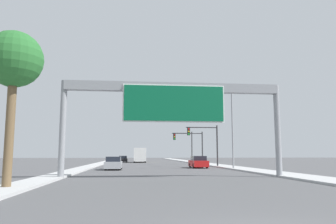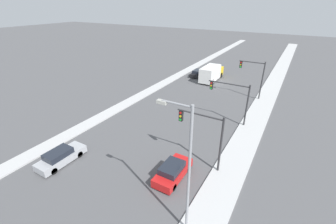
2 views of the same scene
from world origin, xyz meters
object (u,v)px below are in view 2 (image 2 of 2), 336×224
(car_near_right, at_px, (173,171))
(car_mid_center, at_px, (198,73))
(street_lamp_right, at_px, (186,166))
(car_far_left, at_px, (61,157))
(traffic_light_near_intersection, at_px, (206,132))
(truck_box_primary, at_px, (211,73))
(traffic_light_far_intersection, at_px, (255,74))
(traffic_light_mid_block, at_px, (233,96))

(car_near_right, height_order, car_mid_center, car_near_right)
(street_lamp_right, bearing_deg, car_mid_center, 111.94)
(car_far_left, relative_size, traffic_light_near_intersection, 0.83)
(car_near_right, xyz_separation_m, street_lamp_right, (3.12, -4.06, 4.83))
(car_far_left, bearing_deg, street_lamp_right, -1.43)
(truck_box_primary, height_order, street_lamp_right, street_lamp_right)
(car_near_right, distance_m, traffic_light_far_intersection, 23.19)
(car_far_left, xyz_separation_m, street_lamp_right, (13.62, -0.34, 4.85))
(car_mid_center, distance_m, traffic_light_near_intersection, 29.73)
(truck_box_primary, bearing_deg, traffic_light_mid_block, -61.29)
(traffic_light_far_intersection, bearing_deg, traffic_light_mid_block, -93.21)
(car_far_left, distance_m, street_lamp_right, 14.46)
(car_far_left, bearing_deg, traffic_light_mid_block, 54.21)
(car_far_left, bearing_deg, car_mid_center, 90.00)
(car_mid_center, xyz_separation_m, traffic_light_mid_block, (11.95, -16.88, 3.15))
(car_near_right, xyz_separation_m, traffic_light_far_intersection, (2.01, 22.85, 3.43))
(car_mid_center, height_order, traffic_light_near_intersection, traffic_light_near_intersection)
(traffic_light_near_intersection, height_order, traffic_light_far_intersection, traffic_light_far_intersection)
(car_near_right, height_order, traffic_light_near_intersection, traffic_light_near_intersection)
(traffic_light_mid_block, distance_m, street_lamp_right, 17.08)
(car_far_left, bearing_deg, traffic_light_near_intersection, 28.15)
(truck_box_primary, relative_size, traffic_light_far_intersection, 1.27)
(car_near_right, distance_m, car_mid_center, 31.53)
(car_mid_center, bearing_deg, car_far_left, -90.00)
(street_lamp_right, bearing_deg, car_near_right, 127.48)
(car_near_right, distance_m, street_lamp_right, 7.04)
(car_mid_center, bearing_deg, car_near_right, -70.55)
(car_near_right, xyz_separation_m, truck_box_primary, (-7.00, 28.27, 0.82))
(truck_box_primary, height_order, traffic_light_far_intersection, traffic_light_far_intersection)
(car_mid_center, relative_size, traffic_light_mid_block, 0.85)
(car_far_left, xyz_separation_m, traffic_light_near_intersection, (12.28, 6.57, 3.19))
(traffic_light_mid_block, xyz_separation_m, traffic_light_far_intersection, (0.56, 10.00, 0.34))
(car_far_left, xyz_separation_m, truck_box_primary, (3.50, 31.99, 0.84))
(car_far_left, height_order, street_lamp_right, street_lamp_right)
(truck_box_primary, bearing_deg, traffic_light_near_intersection, -70.94)
(car_mid_center, bearing_deg, truck_box_primary, -22.66)
(truck_box_primary, height_order, traffic_light_near_intersection, traffic_light_near_intersection)
(car_far_left, distance_m, traffic_light_near_intersection, 14.29)
(car_far_left, height_order, traffic_light_near_intersection, traffic_light_near_intersection)
(street_lamp_right, bearing_deg, traffic_light_near_intersection, 100.93)
(car_near_right, height_order, traffic_light_mid_block, traffic_light_mid_block)
(car_near_right, height_order, traffic_light_far_intersection, traffic_light_far_intersection)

